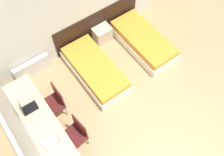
# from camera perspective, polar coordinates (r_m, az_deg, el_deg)

# --- Properties ---
(ground_plane) EXTENTS (20.00, 20.00, 0.00)m
(ground_plane) POSITION_cam_1_polar(r_m,az_deg,el_deg) (5.79, 12.47, -16.96)
(ground_plane) COLOR tan
(wall_back) EXTENTS (5.27, 0.05, 2.70)m
(wall_back) POSITION_cam_1_polar(r_m,az_deg,el_deg) (6.07, -9.77, 15.08)
(wall_back) COLOR silver
(wall_back) RESTS_ON ground_plane
(wall_left) EXTENTS (0.05, 4.69, 2.70)m
(wall_left) POSITION_cam_1_polar(r_m,az_deg,el_deg) (4.72, -20.56, -9.96)
(wall_left) COLOR silver
(wall_left) RESTS_ON ground_plane
(headboard_panel) EXTENTS (2.61, 0.03, 0.89)m
(headboard_panel) POSITION_cam_1_polar(r_m,az_deg,el_deg) (6.92, -3.33, 12.14)
(headboard_panel) COLOR black
(headboard_panel) RESTS_ON ground_plane
(bed_near_window) EXTENTS (0.92, 1.97, 0.38)m
(bed_near_window) POSITION_cam_1_polar(r_m,az_deg,el_deg) (6.34, -3.91, 1.92)
(bed_near_window) COLOR silver
(bed_near_window) RESTS_ON ground_plane
(bed_near_door) EXTENTS (0.92, 1.97, 0.38)m
(bed_near_door) POSITION_cam_1_polar(r_m,az_deg,el_deg) (6.92, 7.11, 8.45)
(bed_near_door) COLOR silver
(bed_near_door) RESTS_ON ground_plane
(nightstand) EXTENTS (0.48, 0.36, 0.47)m
(nightstand) POSITION_cam_1_polar(r_m,az_deg,el_deg) (6.96, -2.25, 9.95)
(nightstand) COLOR beige
(nightstand) RESTS_ON ground_plane
(radiator) EXTENTS (0.95, 0.12, 0.50)m
(radiator) POSITION_cam_1_polar(r_m,az_deg,el_deg) (6.59, -17.70, 2.23)
(radiator) COLOR silver
(radiator) RESTS_ON ground_plane
(desk) EXTENTS (0.59, 2.59, 0.76)m
(desk) POSITION_cam_1_polar(r_m,az_deg,el_deg) (5.37, -15.15, -10.99)
(desk) COLOR #C6B28E
(desk) RESTS_ON ground_plane
(chair_near_laptop) EXTENTS (0.48, 0.48, 0.96)m
(chair_near_laptop) POSITION_cam_1_polar(r_m,az_deg,el_deg) (5.66, -13.11, -5.32)
(chair_near_laptop) COLOR #511919
(chair_near_laptop) RESTS_ON ground_plane
(chair_near_notebook) EXTENTS (0.52, 0.52, 0.96)m
(chair_near_notebook) POSITION_cam_1_polar(r_m,az_deg,el_deg) (5.30, -8.35, -12.49)
(chair_near_notebook) COLOR #511919
(chair_near_notebook) RESTS_ON ground_plane
(laptop) EXTENTS (0.33, 0.23, 0.33)m
(laptop) POSITION_cam_1_polar(r_m,az_deg,el_deg) (5.40, -18.86, -6.55)
(laptop) COLOR black
(laptop) RESTS_ON desk
(open_notebook) EXTENTS (0.34, 0.23, 0.02)m
(open_notebook) POSITION_cam_1_polar(r_m,az_deg,el_deg) (5.09, -13.98, -13.89)
(open_notebook) COLOR #B21E1E
(open_notebook) RESTS_ON desk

